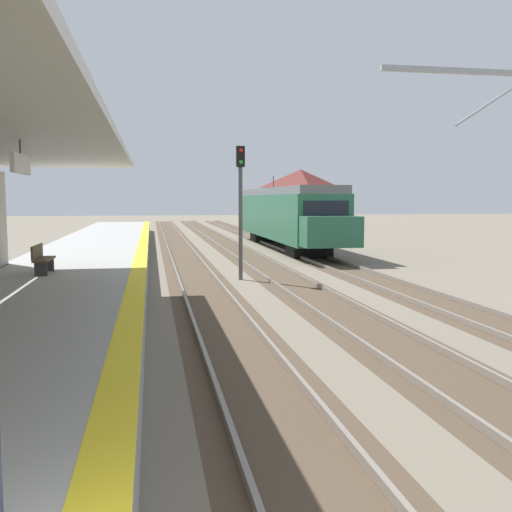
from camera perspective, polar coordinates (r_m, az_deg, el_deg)
name	(u,v)px	position (r m, az deg, el deg)	size (l,w,h in m)	color
station_platform	(66,286)	(19.12, -18.21, -2.83)	(5.00, 80.00, 0.91)	#999993
track_pair_nearest_platform	(197,278)	(23.01, -5.87, -2.19)	(2.34, 120.00, 0.16)	#4C3D2D
track_pair_middle	(281,276)	(23.51, 2.43, -2.00)	(2.34, 120.00, 0.16)	#4C3D2D
track_pair_far_side	(360,274)	(24.48, 10.22, -1.78)	(2.34, 120.00, 0.16)	#4C3D2D
approaching_train	(286,214)	(37.26, 2.99, 4.10)	(2.93, 19.60, 4.76)	#286647
rail_signal_post	(241,198)	(22.64, -1.53, 5.70)	(0.32, 0.34, 5.20)	#4C4C4C
platform_bench	(42,258)	(18.79, -20.33, -0.20)	(0.45, 1.60, 0.88)	brown
distant_trackside_house	(300,197)	(64.54, 4.40, 5.78)	(6.60, 5.28, 6.40)	#7F705B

